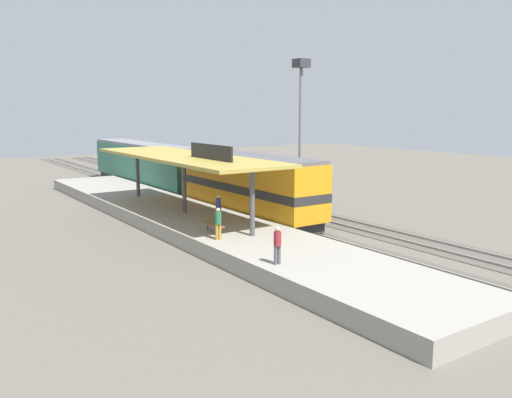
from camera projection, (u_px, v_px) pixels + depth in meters
name	position (u px, v px, depth m)	size (l,w,h in m)	color
ground_plane	(266.00, 215.00, 38.98)	(120.00, 120.00, 0.00)	#5B564C
track_near	(243.00, 217.00, 37.86)	(3.20, 110.00, 0.16)	#4E4941
track_far	(293.00, 210.00, 40.43)	(3.20, 110.00, 0.16)	#4E4941
platform	(185.00, 219.00, 35.22)	(6.00, 44.00, 0.90)	gray
station_canopy	(184.00, 158.00, 34.46)	(5.20, 18.00, 4.70)	#47474C
platform_bench	(213.00, 225.00, 29.23)	(0.44, 1.70, 0.50)	#333338
locomotive	(246.00, 185.00, 37.08)	(2.93, 14.43, 4.44)	#28282D
passenger_carriage_single	(145.00, 165.00, 51.72)	(2.90, 20.00, 4.24)	#28282D
light_mast	(301.00, 100.00, 43.40)	(1.10, 1.10, 11.70)	slate
person_waiting	(277.00, 243.00, 23.19)	(0.34, 0.34, 1.71)	#4C4C51
person_walking	(218.00, 222.00, 27.60)	(0.34, 0.34, 1.71)	olive
person_boarding	(218.00, 207.00, 31.74)	(0.34, 0.34, 1.71)	#663375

